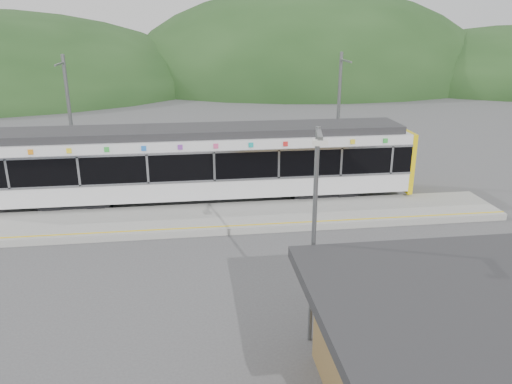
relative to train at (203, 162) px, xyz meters
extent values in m
plane|color=#4C4C4F|center=(0.47, -6.00, -2.06)|extent=(120.00, 120.00, 0.00)
ellipsoid|color=#1E3D19|center=(16.47, 48.00, -2.06)|extent=(52.00, 39.00, 26.00)
cube|color=#9E9E99|center=(0.47, -2.70, -1.91)|extent=(26.00, 3.20, 0.30)
cube|color=yellow|center=(0.47, -4.00, -1.76)|extent=(26.00, 0.10, 0.01)
cube|color=black|center=(-6.02, 0.00, -1.76)|extent=(3.20, 2.20, 0.56)
cube|color=black|center=(5.98, 0.00, -1.76)|extent=(3.20, 2.20, 0.56)
cube|color=silver|center=(-0.02, 0.00, -1.02)|extent=(20.00, 2.90, 0.92)
cube|color=black|center=(-0.02, 0.00, 0.16)|extent=(20.00, 2.96, 1.45)
cube|color=silver|center=(-0.02, -1.50, -0.51)|extent=(20.00, 0.05, 0.10)
cube|color=silver|center=(-0.02, -1.50, 0.84)|extent=(20.00, 0.05, 0.10)
cube|color=silver|center=(-0.02, 0.00, 1.11)|extent=(20.00, 2.90, 0.45)
cube|color=#2D2D30|center=(-0.02, 0.00, 1.52)|extent=(19.40, 2.50, 0.36)
cube|color=yellow|center=(10.10, 0.00, -0.16)|extent=(0.24, 2.92, 3.00)
cube|color=silver|center=(-8.52, -1.50, 0.16)|extent=(0.10, 0.05, 1.35)
cube|color=silver|center=(-5.52, -1.50, 0.16)|extent=(0.10, 0.05, 1.35)
cube|color=silver|center=(-2.52, -1.50, 0.16)|extent=(0.10, 0.05, 1.35)
cube|color=silver|center=(0.48, -1.50, 0.16)|extent=(0.10, 0.05, 1.35)
cube|color=silver|center=(3.48, -1.50, 0.16)|extent=(0.10, 0.05, 1.35)
cube|color=silver|center=(6.48, -1.50, 0.16)|extent=(0.10, 0.05, 1.35)
cube|color=silver|center=(8.98, -1.50, 0.16)|extent=(0.10, 0.05, 1.35)
cube|color=orange|center=(-7.42, -1.49, 1.12)|extent=(0.22, 0.04, 0.22)
cube|color=yellow|center=(-5.82, -1.49, 1.12)|extent=(0.22, 0.04, 0.22)
cube|color=green|center=(-4.22, -1.49, 1.12)|extent=(0.22, 0.04, 0.22)
cube|color=blue|center=(-2.62, -1.49, 1.12)|extent=(0.22, 0.04, 0.22)
cube|color=purple|center=(-1.02, -1.49, 1.12)|extent=(0.22, 0.04, 0.22)
cube|color=#E54C8C|center=(0.58, -1.49, 1.12)|extent=(0.22, 0.04, 0.22)
cube|color=#19A5A5|center=(2.18, -1.49, 1.12)|extent=(0.22, 0.04, 0.22)
cube|color=red|center=(3.78, -1.49, 1.12)|extent=(0.22, 0.04, 0.22)
cube|color=orange|center=(5.38, -1.49, 1.12)|extent=(0.22, 0.04, 0.22)
cube|color=yellow|center=(6.98, -1.49, 1.12)|extent=(0.22, 0.04, 0.22)
cube|color=green|center=(8.58, -1.49, 1.12)|extent=(0.22, 0.04, 0.22)
cylinder|color=slate|center=(-6.53, 2.60, 1.44)|extent=(0.18, 0.18, 7.00)
cube|color=slate|center=(-6.53, 1.80, 4.54)|extent=(0.08, 1.80, 0.08)
cylinder|color=slate|center=(7.47, 2.60, 1.44)|extent=(0.18, 0.18, 7.00)
cube|color=slate|center=(7.47, 1.80, 4.54)|extent=(0.08, 1.80, 0.08)
cylinder|color=slate|center=(2.56, -11.80, 0.99)|extent=(0.12, 0.12, 6.12)
cube|color=slate|center=(2.56, -12.26, 3.95)|extent=(0.31, 1.02, 0.12)
cube|color=silver|center=(2.56, -12.72, 3.87)|extent=(0.38, 0.24, 0.12)
camera|label=1|loc=(-0.54, -23.48, 6.51)|focal=35.00mm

